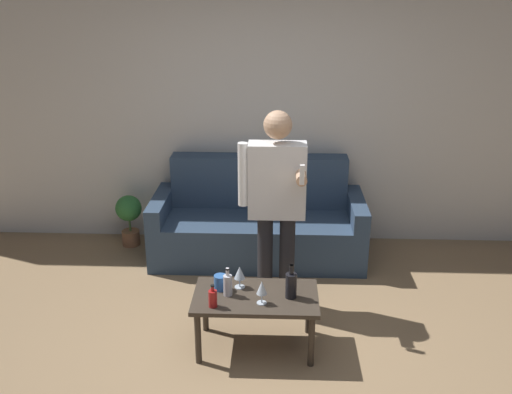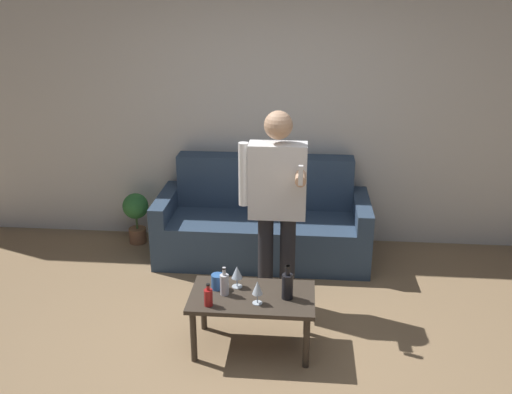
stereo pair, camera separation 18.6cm
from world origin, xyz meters
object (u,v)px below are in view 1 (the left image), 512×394
coffee_table (256,302)px  couch (258,223)px  bottle_orange (228,284)px  person_standing_front (276,197)px

coffee_table → couch: bearing=91.4°
bottle_orange → couch: bearing=84.1°
couch → bottle_orange: (-0.15, -1.50, 0.18)m
bottle_orange → person_standing_front: 0.80m
person_standing_front → couch: bearing=100.6°
couch → coffee_table: size_ratio=2.25×
bottle_orange → person_standing_front: bearing=61.9°
couch → person_standing_front: (0.17, -0.90, 0.61)m
coffee_table → person_standing_front: bearing=77.7°
bottle_orange → person_standing_front: person_standing_front is taller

